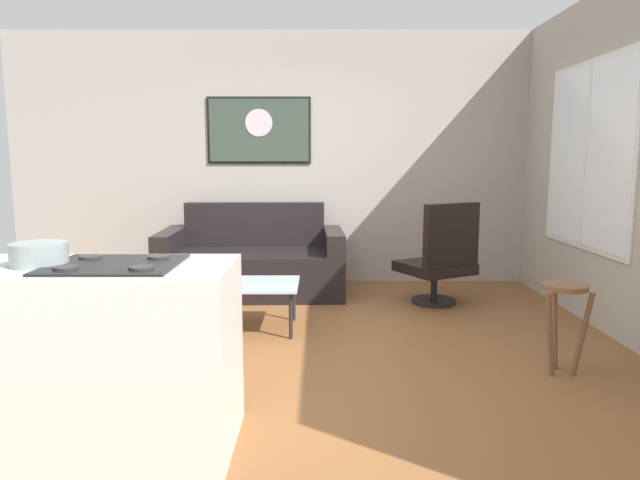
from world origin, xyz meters
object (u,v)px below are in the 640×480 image
at_px(armchair, 440,259).
at_px(bar_stool, 562,306).
at_px(couch, 252,265).
at_px(wall_painting, 258,130).
at_px(coffee_table, 233,286).
at_px(mixing_bowl, 37,255).

bearing_deg(armchair, bar_stool, -76.02).
xyz_separation_m(couch, armchair, (1.87, -0.50, 0.15)).
distance_m(bar_stool, wall_painting, 3.82).
bearing_deg(wall_painting, bar_stool, -50.95).
relative_size(armchair, wall_painting, 0.87).
bearing_deg(coffee_table, couch, 90.07).
height_order(couch, mixing_bowl, mixing_bowl).
xyz_separation_m(couch, bar_stool, (2.30, -2.24, 0.15)).
height_order(bar_stool, wall_painting, wall_painting).
relative_size(mixing_bowl, wall_painting, 0.23).
bearing_deg(coffee_table, mixing_bowl, -108.10).
distance_m(armchair, bar_stool, 1.79).
bearing_deg(bar_stool, coffee_table, 157.12).
relative_size(couch, wall_painting, 1.65).
height_order(couch, armchair, armchair).
relative_size(couch, mixing_bowl, 7.28).
bearing_deg(mixing_bowl, wall_painting, 80.13).
height_order(armchair, bar_stool, armchair).
xyz_separation_m(bar_stool, wall_painting, (-2.27, 2.80, 1.27)).
xyz_separation_m(coffee_table, bar_stool, (2.30, -0.97, 0.09)).
relative_size(armchair, bar_stool, 1.66).
distance_m(couch, mixing_bowl, 3.32).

